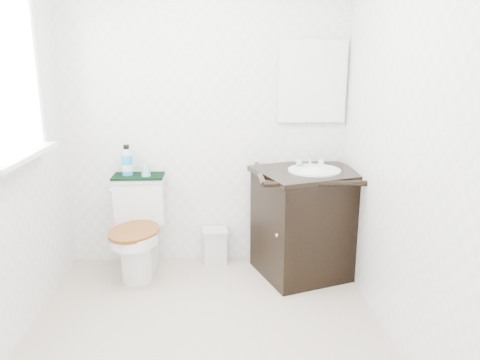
{
  "coord_description": "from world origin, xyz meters",
  "views": [
    {
      "loc": [
        0.09,
        -2.44,
        1.63
      ],
      "look_at": [
        0.24,
        0.75,
        0.79
      ],
      "focal_mm": 35.0,
      "sensor_mm": 36.0,
      "label": 1
    }
  ],
  "objects": [
    {
      "name": "floor",
      "position": [
        0.0,
        0.0,
        0.0
      ],
      "size": [
        2.4,
        2.4,
        0.0
      ],
      "primitive_type": "plane",
      "color": "beige",
      "rests_on": "ground"
    },
    {
      "name": "mirror",
      "position": [
        0.82,
        1.18,
        1.45
      ],
      "size": [
        0.5,
        0.02,
        0.6
      ],
      "primitive_type": "cube",
      "color": "silver",
      "rests_on": "wall_back"
    },
    {
      "name": "cup",
      "position": [
        -0.46,
        1.06,
        0.79
      ],
      "size": [
        0.07,
        0.07,
        0.09
      ],
      "primitive_type": "cone",
      "color": "#7DAECC",
      "rests_on": "towel"
    },
    {
      "name": "wall_front",
      "position": [
        0.0,
        -1.2,
        1.2
      ],
      "size": [
        2.4,
        0.0,
        2.4
      ],
      "primitive_type": "plane",
      "rotation": [
        -1.57,
        0.0,
        0.0
      ],
      "color": "white",
      "rests_on": "ground"
    },
    {
      "name": "toilet",
      "position": [
        -0.53,
        0.97,
        0.33
      ],
      "size": [
        0.42,
        0.64,
        0.73
      ],
      "color": "white",
      "rests_on": "floor"
    },
    {
      "name": "wall_back",
      "position": [
        0.0,
        1.2,
        1.2
      ],
      "size": [
        2.4,
        0.0,
        2.4
      ],
      "primitive_type": "plane",
      "rotation": [
        1.57,
        0.0,
        0.0
      ],
      "color": "white",
      "rests_on": "ground"
    },
    {
      "name": "wall_right",
      "position": [
        1.1,
        0.0,
        1.2
      ],
      "size": [
        0.0,
        2.4,
        2.4
      ],
      "primitive_type": "plane",
      "rotation": [
        1.57,
        0.0,
        -1.57
      ],
      "color": "white",
      "rests_on": "ground"
    },
    {
      "name": "trash_bin",
      "position": [
        0.05,
        1.1,
        0.15
      ],
      "size": [
        0.22,
        0.18,
        0.29
      ],
      "color": "silver",
      "rests_on": "floor"
    },
    {
      "name": "window",
      "position": [
        -1.07,
        0.25,
        1.55
      ],
      "size": [
        0.02,
        0.7,
        0.9
      ],
      "primitive_type": "cube",
      "color": "white",
      "rests_on": "wall_left"
    },
    {
      "name": "mouthwash_bottle",
      "position": [
        -0.61,
        1.1,
        0.86
      ],
      "size": [
        0.08,
        0.08,
        0.24
      ],
      "color": "#1B8EEA",
      "rests_on": "towel"
    },
    {
      "name": "towel",
      "position": [
        -0.53,
        1.09,
        0.74
      ],
      "size": [
        0.39,
        0.22,
        0.02
      ],
      "primitive_type": "cube",
      "color": "black",
      "rests_on": "toilet"
    },
    {
      "name": "soap_bar",
      "position": [
        0.71,
        0.99,
        0.83
      ],
      "size": [
        0.08,
        0.05,
        0.02
      ],
      "primitive_type": "ellipsoid",
      "color": "#1A7D6E",
      "rests_on": "vanity"
    },
    {
      "name": "vanity",
      "position": [
        0.77,
        0.9,
        0.43
      ],
      "size": [
        0.9,
        0.84,
        0.92
      ],
      "color": "black",
      "rests_on": "floor"
    }
  ]
}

